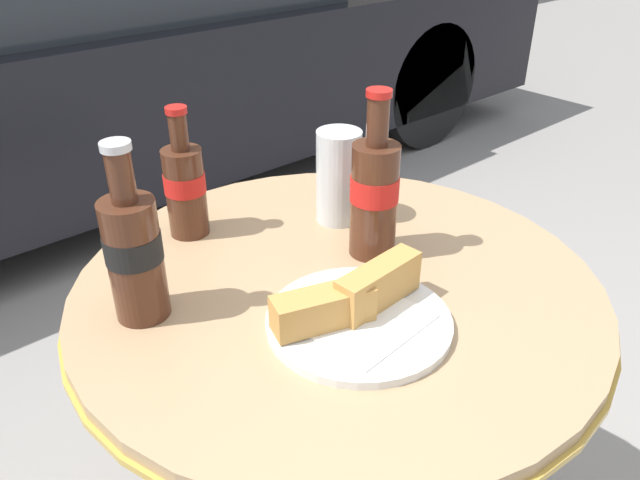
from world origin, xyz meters
TOP-DOWN VIEW (x-y plane):
  - bistro_table at (0.00, 0.00)m, footprint 0.78×0.78m
  - cola_bottle_left at (0.09, 0.02)m, footprint 0.07×0.07m
  - cola_bottle_right at (-0.25, 0.11)m, footprint 0.07×0.07m
  - cola_bottle_center at (-0.09, 0.27)m, footprint 0.07×0.07m
  - drinking_glass at (0.13, 0.14)m, footprint 0.08×0.08m
  - lunch_plate_near at (-0.05, -0.09)m, footprint 0.24×0.24m
  - parked_car at (0.56, 2.29)m, footprint 4.43×1.78m

SIDE VIEW (x-z plane):
  - parked_car at x=0.56m, z-range -0.03..1.23m
  - bistro_table at x=0.00m, z-range 0.24..0.97m
  - lunch_plate_near at x=-0.05m, z-range 0.72..0.79m
  - drinking_glass at x=0.13m, z-range 0.72..0.88m
  - cola_bottle_center at x=-0.09m, z-range 0.71..0.92m
  - cola_bottle_right at x=-0.25m, z-range 0.70..0.95m
  - cola_bottle_left at x=0.09m, z-range 0.70..0.96m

